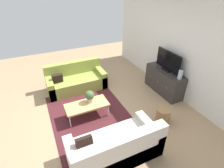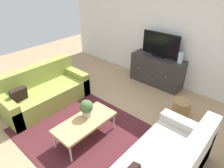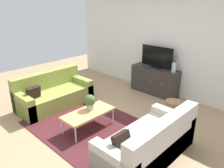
% 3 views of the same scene
% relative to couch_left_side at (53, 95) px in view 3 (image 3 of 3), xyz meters
% --- Properties ---
extents(ground_plane, '(10.00, 10.00, 0.00)m').
position_rel_couch_left_side_xyz_m(ground_plane, '(1.44, 0.10, -0.27)').
color(ground_plane, tan).
extents(wall_back, '(6.40, 0.12, 2.70)m').
position_rel_couch_left_side_xyz_m(wall_back, '(1.44, 2.65, 1.08)').
color(wall_back, silver).
rests_on(wall_back, ground_plane).
extents(area_rug, '(2.50, 1.90, 0.01)m').
position_rel_couch_left_side_xyz_m(area_rug, '(1.44, -0.05, -0.26)').
color(area_rug, '#4C1E23').
rests_on(area_rug, ground_plane).
extents(couch_left_side, '(0.82, 1.77, 0.81)m').
position_rel_couch_left_side_xyz_m(couch_left_side, '(0.00, 0.00, 0.00)').
color(couch_left_side, olive).
rests_on(couch_left_side, ground_plane).
extents(couch_right_side, '(0.82, 1.77, 0.81)m').
position_rel_couch_left_side_xyz_m(couch_right_side, '(2.87, 0.00, 0.00)').
color(couch_right_side, beige).
rests_on(couch_right_side, ground_plane).
extents(coffee_table, '(0.50, 1.05, 0.38)m').
position_rel_couch_left_side_xyz_m(coffee_table, '(1.46, -0.11, 0.08)').
color(coffee_table, tan).
rests_on(coffee_table, ground_plane).
extents(potted_plant, '(0.23, 0.23, 0.31)m').
position_rel_couch_left_side_xyz_m(potted_plant, '(1.39, 0.01, 0.28)').
color(potted_plant, '#B7B2A8').
rests_on(potted_plant, coffee_table).
extents(tv_console, '(1.31, 0.47, 0.73)m').
position_rel_couch_left_side_xyz_m(tv_console, '(1.35, 2.37, 0.09)').
color(tv_console, '#332D2B').
rests_on(tv_console, ground_plane).
extents(flat_screen_tv, '(0.93, 0.16, 0.58)m').
position_rel_couch_left_side_xyz_m(flat_screen_tv, '(1.35, 2.39, 0.74)').
color(flat_screen_tv, black).
rests_on(flat_screen_tv, tv_console).
extents(glass_vase, '(0.11, 0.11, 0.24)m').
position_rel_couch_left_side_xyz_m(glass_vase, '(1.89, 2.37, 0.58)').
color(glass_vase, silver).
rests_on(glass_vase, tv_console).
extents(wicker_basket, '(0.34, 0.34, 0.38)m').
position_rel_couch_left_side_xyz_m(wicker_basket, '(2.42, 1.50, -0.08)').
color(wicker_basket, '#9E7547').
rests_on(wicker_basket, ground_plane).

